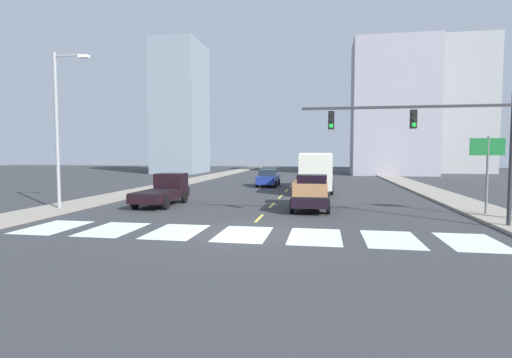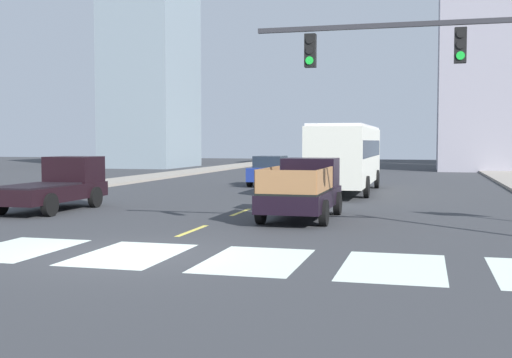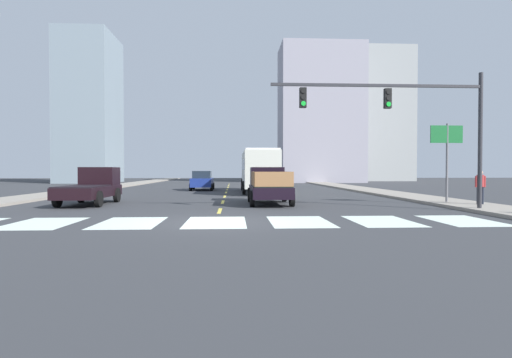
# 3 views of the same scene
# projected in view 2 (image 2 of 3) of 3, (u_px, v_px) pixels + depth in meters

# --- Properties ---
(ground_plane) EXTENTS (160.00, 160.00, 0.00)m
(ground_plane) POSITION_uv_depth(u_px,v_px,m) (130.00, 254.00, 14.57)
(ground_plane) COLOR #35363A
(sidewalk_left) EXTENTS (2.84, 110.00, 0.15)m
(sidewalk_left) POSITION_uv_depth(u_px,v_px,m) (72.00, 187.00, 35.01)
(sidewalk_left) COLOR gray
(sidewalk_left) RESTS_ON ground
(crosswalk_stripe_2) EXTENTS (2.06, 3.28, 0.01)m
(crosswalk_stripe_2) POSITION_uv_depth(u_px,v_px,m) (18.00, 249.00, 15.31)
(crosswalk_stripe_2) COLOR silver
(crosswalk_stripe_2) RESTS_ON ground
(crosswalk_stripe_3) EXTENTS (2.06, 3.28, 0.01)m
(crosswalk_stripe_3) POSITION_uv_depth(u_px,v_px,m) (130.00, 254.00, 14.57)
(crosswalk_stripe_3) COLOR silver
(crosswalk_stripe_3) RESTS_ON ground
(crosswalk_stripe_4) EXTENTS (2.06, 3.28, 0.01)m
(crosswalk_stripe_4) POSITION_uv_depth(u_px,v_px,m) (255.00, 260.00, 13.83)
(crosswalk_stripe_4) COLOR silver
(crosswalk_stripe_4) RESTS_ON ground
(crosswalk_stripe_5) EXTENTS (2.06, 3.28, 0.01)m
(crosswalk_stripe_5) POSITION_uv_depth(u_px,v_px,m) (394.00, 267.00, 13.10)
(crosswalk_stripe_5) COLOR silver
(crosswalk_stripe_5) RESTS_ON ground
(lane_dash_0) EXTENTS (0.16, 2.40, 0.01)m
(lane_dash_0) POSITION_uv_depth(u_px,v_px,m) (192.00, 231.00, 18.43)
(lane_dash_0) COLOR #E0CA4E
(lane_dash_0) RESTS_ON ground
(lane_dash_1) EXTENTS (0.16, 2.40, 0.01)m
(lane_dash_1) POSITION_uv_depth(u_px,v_px,m) (241.00, 212.00, 23.26)
(lane_dash_1) COLOR #E0CA4E
(lane_dash_1) RESTS_ON ground
(lane_dash_2) EXTENTS (0.16, 2.40, 0.01)m
(lane_dash_2) POSITION_uv_depth(u_px,v_px,m) (273.00, 200.00, 28.09)
(lane_dash_2) COLOR #E0CA4E
(lane_dash_2) RESTS_ON ground
(lane_dash_3) EXTENTS (0.16, 2.40, 0.01)m
(lane_dash_3) POSITION_uv_depth(u_px,v_px,m) (295.00, 191.00, 32.92)
(lane_dash_3) COLOR #E0CA4E
(lane_dash_3) RESTS_ON ground
(lane_dash_4) EXTENTS (0.16, 2.40, 0.01)m
(lane_dash_4) POSITION_uv_depth(u_px,v_px,m) (312.00, 185.00, 37.74)
(lane_dash_4) COLOR #E0CA4E
(lane_dash_4) RESTS_ON ground
(lane_dash_5) EXTENTS (0.16, 2.40, 0.01)m
(lane_dash_5) POSITION_uv_depth(u_px,v_px,m) (325.00, 180.00, 42.57)
(lane_dash_5) COLOR #E0CA4E
(lane_dash_5) RESTS_ON ground
(lane_dash_6) EXTENTS (0.16, 2.40, 0.01)m
(lane_dash_6) POSITION_uv_depth(u_px,v_px,m) (335.00, 176.00, 47.40)
(lane_dash_6) COLOR #E0CA4E
(lane_dash_6) RESTS_ON ground
(lane_dash_7) EXTENTS (0.16, 2.40, 0.01)m
(lane_dash_7) POSITION_uv_depth(u_px,v_px,m) (343.00, 173.00, 52.23)
(lane_dash_7) COLOR #E0CA4E
(lane_dash_7) RESTS_ON ground
(pickup_stakebed) EXTENTS (2.18, 5.20, 1.96)m
(pickup_stakebed) POSITION_uv_depth(u_px,v_px,m) (304.00, 190.00, 21.56)
(pickup_stakebed) COLOR black
(pickup_stakebed) RESTS_ON ground
(pickup_dark) EXTENTS (2.18, 5.20, 1.96)m
(pickup_dark) POSITION_uv_depth(u_px,v_px,m) (57.00, 185.00, 24.11)
(pickup_dark) COLOR black
(pickup_dark) RESTS_ON ground
(city_bus) EXTENTS (2.72, 10.80, 3.32)m
(city_bus) POSITION_uv_depth(u_px,v_px,m) (347.00, 153.00, 32.19)
(city_bus) COLOR silver
(city_bus) RESTS_ON ground
(sedan_near_right) EXTENTS (2.02, 4.40, 1.72)m
(sedan_near_right) POSITION_uv_depth(u_px,v_px,m) (271.00, 171.00, 37.23)
(sedan_near_right) COLOR navy
(sedan_near_right) RESTS_ON ground
(traffic_signal_gantry) EXTENTS (9.20, 0.27, 6.00)m
(traffic_signal_gantry) POSITION_uv_depth(u_px,v_px,m) (511.00, 71.00, 15.23)
(traffic_signal_gantry) COLOR #2D2D33
(traffic_signal_gantry) RESTS_ON ground
(block_mid_left) EXTENTS (7.12, 9.63, 21.11)m
(block_mid_left) POSITION_uv_depth(u_px,v_px,m) (151.00, 61.00, 64.00)
(block_mid_left) COLOR gray
(block_mid_left) RESTS_ON ground
(block_mid_right) EXTENTS (11.96, 7.33, 19.96)m
(block_mid_right) POSITION_uv_depth(u_px,v_px,m) (511.00, 55.00, 55.28)
(block_mid_right) COLOR #928F9C
(block_mid_right) RESTS_ON ground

